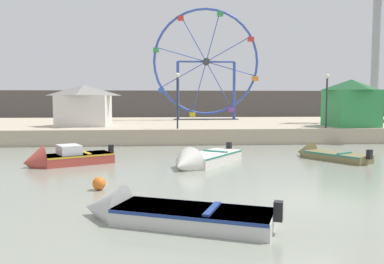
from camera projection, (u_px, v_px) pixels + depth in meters
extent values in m
plane|color=gray|center=(309.00, 200.00, 11.69)|extent=(240.00, 240.00, 0.00)
cube|color=#B7A88E|center=(210.00, 128.00, 35.14)|extent=(110.00, 18.48, 1.06)
cube|color=#564C47|center=(190.00, 105.00, 59.02)|extent=(140.00, 3.00, 4.40)
cube|color=olive|center=(337.00, 157.00, 19.36)|extent=(2.69, 3.32, 0.39)
cube|color=#237566|center=(337.00, 154.00, 19.35)|extent=(2.69, 3.31, 0.08)
cone|color=olive|center=(304.00, 152.00, 20.96)|extent=(1.44, 1.34, 1.16)
cube|color=black|center=(369.00, 154.00, 17.99)|extent=(0.31, 0.30, 0.44)
cube|color=#237566|center=(344.00, 153.00, 19.03)|extent=(0.97, 0.68, 0.06)
cube|color=silver|center=(211.00, 158.00, 18.66)|extent=(3.45, 3.97, 0.48)
cube|color=#237566|center=(211.00, 154.00, 18.64)|extent=(3.44, 3.95, 0.08)
cone|color=silver|center=(184.00, 165.00, 16.61)|extent=(1.78, 1.69, 1.45)
cube|color=black|center=(229.00, 146.00, 20.33)|extent=(0.31, 0.30, 0.44)
cube|color=#237566|center=(216.00, 151.00, 19.04)|extent=(1.14, 0.88, 0.06)
cube|color=silver|center=(193.00, 217.00, 9.36)|extent=(4.05, 2.70, 0.41)
cube|color=navy|center=(193.00, 210.00, 9.35)|extent=(4.02, 2.70, 0.08)
cone|color=silver|center=(104.00, 208.00, 10.08)|extent=(1.46, 1.60, 1.30)
cube|color=black|center=(278.00, 211.00, 8.74)|extent=(0.28, 0.30, 0.44)
cube|color=navy|center=(212.00, 209.00, 9.20)|extent=(0.58, 1.14, 0.06)
cube|color=#B24238|center=(78.00, 159.00, 18.41)|extent=(3.47, 2.82, 0.47)
cube|color=gold|center=(78.00, 155.00, 18.39)|extent=(3.45, 2.82, 0.08)
cone|color=#B24238|center=(33.00, 162.00, 17.34)|extent=(1.44, 1.68, 1.45)
cube|color=black|center=(111.00, 149.00, 19.28)|extent=(0.29, 0.31, 0.44)
cube|color=silver|center=(69.00, 150.00, 18.16)|extent=(1.40, 1.52, 0.44)
cube|color=gold|center=(86.00, 153.00, 18.60)|extent=(0.75, 1.22, 0.06)
torus|color=#334CA8|center=(206.00, 62.00, 38.52)|extent=(10.47, 0.24, 10.47)
cylinder|color=#38383D|center=(206.00, 62.00, 38.52)|extent=(0.70, 0.50, 0.70)
cylinder|color=#334CA8|center=(193.00, 39.00, 38.24)|extent=(2.59, 0.08, 4.49)
cube|color=red|center=(181.00, 18.00, 37.98)|extent=(0.56, 0.48, 0.44)
cylinder|color=#334CA8|center=(181.00, 55.00, 38.27)|extent=(4.95, 0.08, 1.44)
cube|color=#33934C|center=(156.00, 50.00, 38.04)|extent=(0.56, 0.48, 0.44)
cylinder|color=#334CA8|center=(184.00, 75.00, 38.44)|extent=(4.49, 0.08, 2.59)
cube|color=#3356B7|center=(161.00, 90.00, 38.39)|extent=(0.56, 0.48, 0.44)
cylinder|color=#334CA8|center=(199.00, 87.00, 38.67)|extent=(1.44, 0.08, 4.95)
cube|color=yellow|center=(192.00, 115.00, 38.84)|extent=(0.56, 0.48, 0.44)
cylinder|color=#334CA8|center=(219.00, 84.00, 38.80)|extent=(2.59, 0.08, 4.49)
cube|color=purple|center=(231.00, 110.00, 39.11)|extent=(0.56, 0.48, 0.44)
cylinder|color=#334CA8|center=(231.00, 69.00, 38.77)|extent=(4.95, 0.08, 1.44)
cube|color=orange|center=(255.00, 79.00, 39.05)|extent=(0.56, 0.48, 0.44)
cylinder|color=#334CA8|center=(229.00, 49.00, 38.60)|extent=(4.49, 0.08, 2.59)
cube|color=red|center=(251.00, 39.00, 38.69)|extent=(0.56, 0.48, 0.44)
cylinder|color=#334CA8|center=(213.00, 36.00, 38.37)|extent=(1.44, 0.08, 4.95)
cube|color=#33934C|center=(220.00, 14.00, 38.25)|extent=(0.56, 0.48, 0.44)
cylinder|color=#334CA8|center=(178.00, 91.00, 38.53)|extent=(0.28, 0.28, 5.72)
cylinder|color=#334CA8|center=(234.00, 91.00, 38.98)|extent=(0.28, 0.28, 5.72)
cylinder|color=#334CA8|center=(206.00, 62.00, 38.52)|extent=(5.63, 0.18, 0.18)
cube|color=#4C4C51|center=(206.00, 119.00, 38.98)|extent=(6.43, 1.20, 0.08)
cylinder|color=#999EA3|center=(376.00, 40.00, 34.00)|extent=(0.70, 0.70, 14.27)
cube|color=#4C4C51|center=(373.00, 121.00, 34.57)|extent=(2.80, 2.80, 0.24)
cube|color=silver|center=(84.00, 111.00, 29.19)|extent=(3.80, 3.04, 2.29)
pyramid|color=gray|center=(83.00, 90.00, 29.07)|extent=(4.18, 3.35, 0.80)
cube|color=#33934C|center=(351.00, 108.00, 28.66)|extent=(3.16, 3.29, 2.67)
pyramid|color=#1C512A|center=(351.00, 85.00, 28.52)|extent=(3.47, 3.62, 0.80)
cylinder|color=#2D2D33|center=(177.00, 103.00, 26.40)|extent=(0.12, 0.12, 3.48)
sphere|color=#F2EACC|center=(177.00, 75.00, 26.25)|extent=(0.32, 0.32, 0.32)
cylinder|color=#2D2D33|center=(327.00, 103.00, 27.00)|extent=(0.12, 0.12, 3.43)
sphere|color=#F2EACC|center=(327.00, 76.00, 26.85)|extent=(0.32, 0.32, 0.32)
sphere|color=orange|center=(99.00, 183.00, 13.03)|extent=(0.44, 0.44, 0.44)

